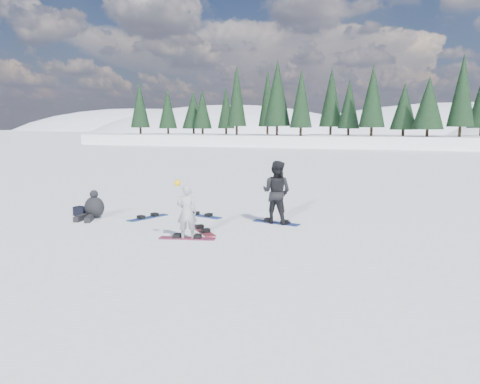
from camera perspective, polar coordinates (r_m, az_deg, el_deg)
name	(u,v)px	position (r m, az deg, el deg)	size (l,w,h in m)	color
ground	(258,234)	(13.02, 2.16, -5.15)	(420.00, 420.00, 0.00)	white
alpine_backdrop	(374,166)	(202.51, 16.01, 3.08)	(412.50, 227.00, 53.20)	white
snowboarder_woman	(187,211)	(12.39, -6.52, -2.36)	(0.63, 0.54, 1.60)	#AFB0B5
snowboarder_man	(277,192)	(14.30, 4.47, -0.02)	(0.94, 0.73, 1.93)	black
seated_rider	(93,208)	(15.81, -17.45, -1.83)	(0.80, 1.17, 0.92)	black
gear_bag	(81,211)	(16.47, -18.79, -2.22)	(0.45, 0.30, 0.30)	black
snowboard_woman	(187,238)	(12.55, -6.44, -5.64)	(1.50, 0.28, 0.03)	#9D2248
snowboard_man	(276,223)	(14.47, 4.43, -3.75)	(1.50, 0.28, 0.03)	navy
snowboard_loose_a	(148,218)	(15.48, -11.16, -3.09)	(1.50, 0.28, 0.03)	navy
snowboard_loose_c	(202,216)	(15.54, -4.65, -2.92)	(1.50, 0.28, 0.03)	#1D3FA0
snowboard_loose_b	(203,231)	(13.39, -4.58, -4.73)	(1.50, 0.28, 0.03)	maroon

